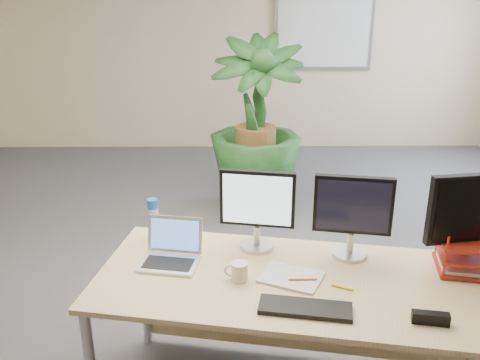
{
  "coord_description": "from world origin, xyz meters",
  "views": [
    {
      "loc": [
        0.02,
        -3.23,
        2.26
      ],
      "look_at": [
        0.06,
        0.35,
        0.89
      ],
      "focal_mm": 40.0,
      "sensor_mm": 36.0,
      "label": 1
    }
  ],
  "objects_px": {
    "laptop": "(172,251)",
    "monitor_left": "(257,205)",
    "floor_plant": "(256,140)",
    "desk": "(303,296)",
    "monitor_right": "(353,211)"
  },
  "relations": [
    {
      "from": "laptop",
      "to": "monitor_left",
      "type": "bearing_deg",
      "value": 16.54
    },
    {
      "from": "floor_plant",
      "to": "laptop",
      "type": "bearing_deg",
      "value": -102.63
    },
    {
      "from": "floor_plant",
      "to": "laptop",
      "type": "distance_m",
      "value": 2.53
    },
    {
      "from": "desk",
      "to": "monitor_right",
      "type": "relative_size",
      "value": 4.81
    },
    {
      "from": "floor_plant",
      "to": "monitor_right",
      "type": "distance_m",
      "value": 2.49
    },
    {
      "from": "monitor_left",
      "to": "monitor_right",
      "type": "relative_size",
      "value": 0.99
    },
    {
      "from": "desk",
      "to": "laptop",
      "type": "xyz_separation_m",
      "value": [
        -0.71,
        0.09,
        0.23
      ]
    },
    {
      "from": "desk",
      "to": "monitor_left",
      "type": "height_order",
      "value": "monitor_left"
    },
    {
      "from": "floor_plant",
      "to": "monitor_left",
      "type": "relative_size",
      "value": 3.24
    },
    {
      "from": "monitor_left",
      "to": "monitor_right",
      "type": "distance_m",
      "value": 0.52
    },
    {
      "from": "desk",
      "to": "monitor_right",
      "type": "height_order",
      "value": "monitor_right"
    },
    {
      "from": "desk",
      "to": "floor_plant",
      "type": "height_order",
      "value": "floor_plant"
    },
    {
      "from": "desk",
      "to": "laptop",
      "type": "distance_m",
      "value": 0.75
    },
    {
      "from": "desk",
      "to": "floor_plant",
      "type": "xyz_separation_m",
      "value": [
        -0.16,
        2.56,
        0.11
      ]
    },
    {
      "from": "monitor_left",
      "to": "monitor_right",
      "type": "bearing_deg",
      "value": -11.18
    }
  ]
}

